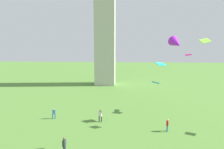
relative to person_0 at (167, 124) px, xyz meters
name	(u,v)px	position (x,y,z in m)	size (l,w,h in m)	color
person_0	(167,124)	(0.00, 0.00, 0.00)	(0.37, 0.52, 1.71)	#235693
person_2	(64,145)	(-11.80, -6.69, 0.05)	(0.31, 0.55, 1.80)	#2D3338
person_3	(54,113)	(-16.41, 3.76, -0.06)	(0.48, 0.39, 1.61)	#235693
person_4	(100,115)	(-9.17, 2.94, 0.05)	(0.54, 0.47, 1.80)	#2D3338
kite_flying_0	(161,64)	(-0.46, 4.19, 7.48)	(1.76, 1.65, 0.61)	#21DBD9
kite_flying_1	(205,41)	(4.97, 2.33, 10.81)	(1.62, 1.28, 0.78)	#89EE39
kite_flying_3	(156,83)	(-0.62, 7.93, 4.07)	(1.36, 1.14, 0.57)	blue
kite_flying_4	(176,43)	(-0.38, -4.95, 10.52)	(1.59, 2.03, 1.52)	#AA1FD9
kite_flying_5	(188,55)	(4.83, 9.63, 8.56)	(1.03, 1.43, 0.28)	#CB0E7B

